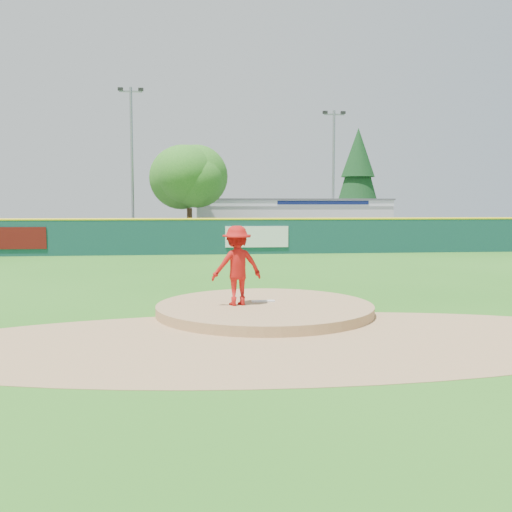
{
  "coord_description": "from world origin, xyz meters",
  "views": [
    {
      "loc": [
        -1.81,
        -14.22,
        2.73
      ],
      "look_at": [
        0.0,
        2.0,
        1.3
      ],
      "focal_mm": 40.0,
      "sensor_mm": 36.0,
      "label": 1
    }
  ],
  "objects": [
    {
      "name": "pool_building_grp",
      "position": [
        6.0,
        31.99,
        1.66
      ],
      "size": [
        15.2,
        8.2,
        3.31
      ],
      "color": "silver",
      "rests_on": "ground"
    },
    {
      "name": "fence_banners",
      "position": [
        -4.86,
        17.92,
        1.0
      ],
      "size": [
        16.98,
        0.04,
        1.2
      ],
      "color": "#5A0F0C",
      "rests_on": "ground"
    },
    {
      "name": "pitching_rubber",
      "position": [
        0.0,
        0.3,
        0.27
      ],
      "size": [
        0.6,
        0.15,
        0.04
      ],
      "primitive_type": "cube",
      "color": "white",
      "rests_on": "pitchers_mound"
    },
    {
      "name": "light_pole_right",
      "position": [
        9.0,
        29.0,
        5.54
      ],
      "size": [
        1.75,
        0.25,
        10.0
      ],
      "color": "gray",
      "rests_on": "ground"
    },
    {
      "name": "infield_dirt_arc",
      "position": [
        0.0,
        -3.0,
        0.01
      ],
      "size": [
        15.4,
        15.4,
        0.01
      ],
      "primitive_type": "cylinder",
      "color": "#9E774C",
      "rests_on": "ground"
    },
    {
      "name": "pitchers_mound",
      "position": [
        0.0,
        0.0,
        0.0
      ],
      "size": [
        5.5,
        5.5,
        0.5
      ],
      "primitive_type": "cylinder",
      "color": "#9E774C",
      "rests_on": "ground"
    },
    {
      "name": "parking_lot",
      "position": [
        0.0,
        27.0,
        0.01
      ],
      "size": [
        44.0,
        16.0,
        0.02
      ],
      "primitive_type": "cube",
      "color": "#38383A",
      "rests_on": "ground"
    },
    {
      "name": "pitcher",
      "position": [
        -0.71,
        -0.07,
        1.25
      ],
      "size": [
        1.43,
        1.03,
        1.99
      ],
      "primitive_type": "imported",
      "rotation": [
        0.0,
        0.0,
        3.38
      ],
      "color": "#AD110E",
      "rests_on": "pitchers_mound"
    },
    {
      "name": "light_pole_left",
      "position": [
        -6.0,
        27.0,
        6.05
      ],
      "size": [
        1.75,
        0.25,
        11.0
      ],
      "color": "gray",
      "rests_on": "ground"
    },
    {
      "name": "conifer_tree",
      "position": [
        13.0,
        36.0,
        5.54
      ],
      "size": [
        4.4,
        4.4,
        9.5
      ],
      "color": "#382314",
      "rests_on": "ground"
    },
    {
      "name": "van",
      "position": [
        -2.5,
        21.97,
        0.81
      ],
      "size": [
        5.98,
        3.29,
        1.59
      ],
      "primitive_type": "imported",
      "rotation": [
        0.0,
        0.0,
        1.45
      ],
      "color": "white",
      "rests_on": "parking_lot"
    },
    {
      "name": "outfield_fence",
      "position": [
        0.0,
        18.0,
        1.09
      ],
      "size": [
        40.0,
        0.14,
        2.07
      ],
      "color": "#123D3B",
      "rests_on": "ground"
    },
    {
      "name": "deciduous_tree",
      "position": [
        -2.0,
        25.0,
        4.55
      ],
      "size": [
        5.6,
        5.6,
        7.36
      ],
      "color": "#382314",
      "rests_on": "ground"
    },
    {
      "name": "ground",
      "position": [
        0.0,
        0.0,
        0.0
      ],
      "size": [
        120.0,
        120.0,
        0.0
      ],
      "primitive_type": "plane",
      "color": "#286B19",
      "rests_on": "ground"
    }
  ]
}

